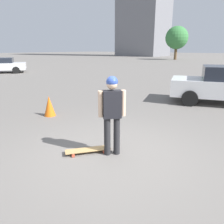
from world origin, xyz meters
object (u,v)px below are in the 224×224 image
person (112,109)px  car_parked_far (1,65)px  skateboard (88,150)px  car_parked_near (224,85)px  traffic_cone (49,106)px

person → car_parked_far: bearing=112.8°
skateboard → car_parked_near: bearing=-153.8°
person → car_parked_near: 6.42m
car_parked_near → traffic_cone: 6.90m
car_parked_near → person: bearing=63.6°
car_parked_near → traffic_cone: car_parked_near is taller
person → car_parked_near: bearing=35.3°
person → traffic_cone: (3.41, -0.77, -0.67)m
skateboard → traffic_cone: bearing=-75.0°
skateboard → car_parked_far: size_ratio=0.21×
person → traffic_cone: size_ratio=2.48×
skateboard → car_parked_far: car_parked_far is taller
person → skateboard: bearing=164.4°
skateboard → car_parked_near: car_parked_near is taller
skateboard → traffic_cone: traffic_cone is taller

